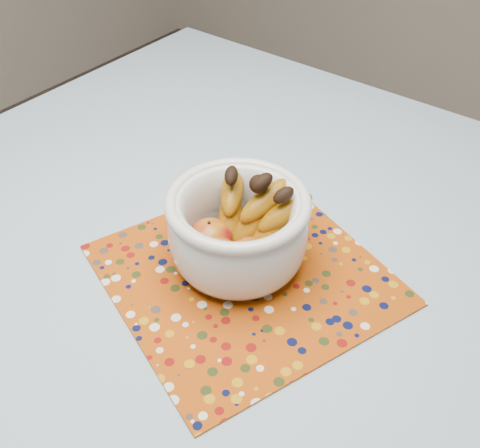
{
  "coord_description": "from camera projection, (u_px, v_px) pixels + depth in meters",
  "views": [
    {
      "loc": [
        0.47,
        -0.55,
        1.42
      ],
      "look_at": [
        0.07,
        -0.03,
        0.84
      ],
      "focal_mm": 42.0,
      "sensor_mm": 36.0,
      "label": 1
    }
  ],
  "objects": [
    {
      "name": "fruit_bowl",
      "position": [
        242.0,
        225.0,
        0.88
      ],
      "size": [
        0.23,
        0.23,
        0.16
      ],
      "color": "silver",
      "rests_on": "placemat"
    },
    {
      "name": "table",
      "position": [
        219.0,
        270.0,
        1.04
      ],
      "size": [
        1.2,
        1.2,
        0.75
      ],
      "color": "brown",
      "rests_on": "ground"
    },
    {
      "name": "placemat",
      "position": [
        245.0,
        274.0,
        0.91
      ],
      "size": [
        0.52,
        0.52,
        0.0
      ],
      "primitive_type": "cube",
      "rotation": [
        0.0,
        0.0,
        -0.35
      ],
      "color": "#963A08",
      "rests_on": "tablecloth"
    },
    {
      "name": "tablecloth",
      "position": [
        218.0,
        238.0,
        0.98
      ],
      "size": [
        1.32,
        1.32,
        0.01
      ],
      "primitive_type": "cube",
      "color": "slate",
      "rests_on": "table"
    }
  ]
}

